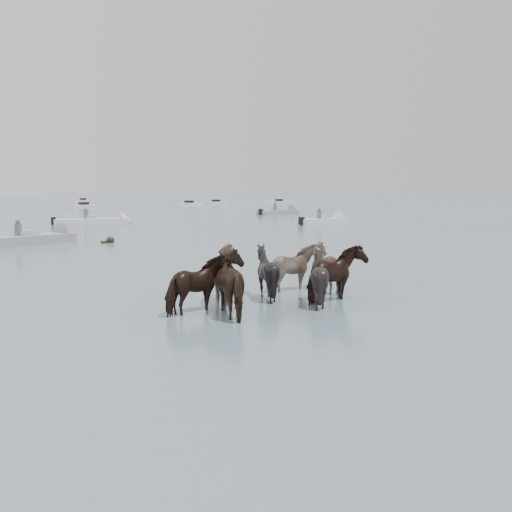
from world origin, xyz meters
TOP-DOWN VIEW (x-y plane):
  - ground at (0.00, 0.00)m, footprint 400.00×400.00m
  - pony_herd at (-0.34, 0.07)m, footprint 6.38×3.11m
  - swimming_pony at (2.47, 17.72)m, footprint 0.72×0.44m
  - motorboat_b at (-0.55, 19.75)m, footprint 5.65×2.90m
  - motorboat_c at (7.89, 32.11)m, footprint 6.25×3.05m
  - motorboat_d at (22.54, 21.55)m, footprint 5.00×1.80m
  - motorboat_e at (29.73, 35.98)m, footprint 5.32×1.70m

SIDE VIEW (x-z plane):
  - ground at x=0.00m, z-range 0.00..0.00m
  - swimming_pony at x=2.47m, z-range -0.12..0.32m
  - motorboat_c at x=7.89m, z-range -0.74..1.18m
  - motorboat_b at x=-0.55m, z-range -0.73..1.19m
  - motorboat_e at x=29.73m, z-range -0.73..1.19m
  - motorboat_d at x=22.54m, z-range -0.73..1.19m
  - pony_herd at x=-0.34m, z-range -0.17..1.47m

